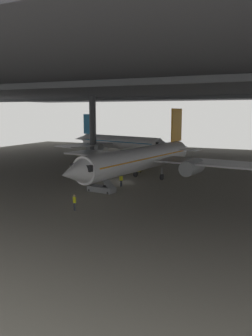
{
  "coord_description": "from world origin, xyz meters",
  "views": [
    {
      "loc": [
        20.93,
        -45.05,
        10.1
      ],
      "look_at": [
        1.0,
        -1.48,
        2.45
      ],
      "focal_mm": 37.51,
      "sensor_mm": 36.0,
      "label": 1
    }
  ],
  "objects_px": {
    "crew_worker_near_nose": "(74,202)",
    "airplane_distant": "(118,142)",
    "boarding_stairs": "(101,186)",
    "baggage_tug": "(138,169)",
    "crew_worker_by_stairs": "(121,180)",
    "airplane_main": "(142,158)"
  },
  "relations": [
    {
      "from": "crew_worker_by_stairs",
      "to": "airplane_distant",
      "type": "height_order",
      "value": "airplane_distant"
    },
    {
      "from": "airplane_distant",
      "to": "baggage_tug",
      "type": "xyz_separation_m",
      "value": [
        13.34,
        -19.76,
        -2.58
      ]
    },
    {
      "from": "boarding_stairs",
      "to": "crew_worker_by_stairs",
      "type": "relative_size",
      "value": 2.68
    },
    {
      "from": "airplane_main",
      "to": "boarding_stairs",
      "type": "relative_size",
      "value": 7.51
    },
    {
      "from": "boarding_stairs",
      "to": "airplane_distant",
      "type": "distance_m",
      "value": 38.72
    },
    {
      "from": "crew_worker_by_stairs",
      "to": "airplane_distant",
      "type": "bearing_deg",
      "value": 116.5
    },
    {
      "from": "airplane_main",
      "to": "boarding_stairs",
      "type": "xyz_separation_m",
      "value": [
        -1.94,
        -9.23,
        -2.59
      ]
    },
    {
      "from": "airplane_distant",
      "to": "baggage_tug",
      "type": "bearing_deg",
      "value": -55.97
    },
    {
      "from": "airplane_main",
      "to": "crew_worker_near_nose",
      "type": "distance_m",
      "value": 18.27
    },
    {
      "from": "crew_worker_near_nose",
      "to": "airplane_distant",
      "type": "xyz_separation_m",
      "value": [
        -16.56,
        44.56,
        2.13
      ]
    },
    {
      "from": "crew_worker_near_nose",
      "to": "baggage_tug",
      "type": "height_order",
      "value": "crew_worker_near_nose"
    },
    {
      "from": "airplane_distant",
      "to": "crew_worker_near_nose",
      "type": "bearing_deg",
      "value": -69.61
    },
    {
      "from": "crew_worker_by_stairs",
      "to": "crew_worker_near_nose",
      "type": "bearing_deg",
      "value": -86.8
    },
    {
      "from": "boarding_stairs",
      "to": "airplane_distant",
      "type": "height_order",
      "value": "airplane_distant"
    },
    {
      "from": "boarding_stairs",
      "to": "crew_worker_near_nose",
      "type": "relative_size",
      "value": 2.65
    },
    {
      "from": "boarding_stairs",
      "to": "airplane_distant",
      "type": "relative_size",
      "value": 0.15
    },
    {
      "from": "boarding_stairs",
      "to": "baggage_tug",
      "type": "xyz_separation_m",
      "value": [
        -1.51,
        15.91,
        -0.19
      ]
    },
    {
      "from": "boarding_stairs",
      "to": "baggage_tug",
      "type": "relative_size",
      "value": 1.87
    },
    {
      "from": "crew_worker_by_stairs",
      "to": "baggage_tug",
      "type": "height_order",
      "value": "crew_worker_by_stairs"
    },
    {
      "from": "boarding_stairs",
      "to": "crew_worker_by_stairs",
      "type": "xyz_separation_m",
      "value": [
        1.0,
        3.89,
        0.24
      ]
    },
    {
      "from": "crew_worker_near_nose",
      "to": "crew_worker_by_stairs",
      "type": "height_order",
      "value": "crew_worker_near_nose"
    },
    {
      "from": "baggage_tug",
      "to": "airplane_distant",
      "type": "bearing_deg",
      "value": 124.03
    }
  ]
}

